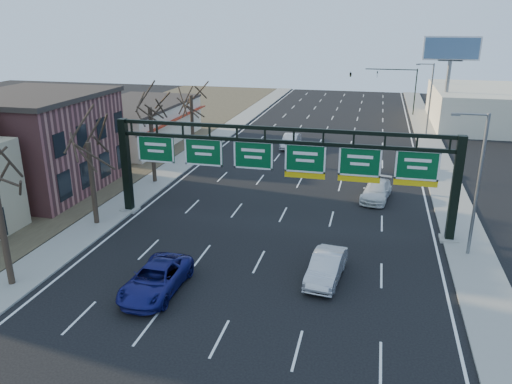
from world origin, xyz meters
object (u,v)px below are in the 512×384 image
(sign_gantry, at_px, (281,163))
(car_white_wagon, at_px, (377,191))
(car_blue_suv, at_px, (156,279))
(car_silver_sedan, at_px, (326,267))

(sign_gantry, distance_m, car_white_wagon, 10.55)
(car_blue_suv, relative_size, car_white_wagon, 1.11)
(car_blue_suv, xyz_separation_m, car_white_wagon, (11.44, 17.95, -0.04))
(car_blue_suv, distance_m, car_white_wagon, 21.29)
(car_silver_sedan, distance_m, car_white_wagon, 14.64)
(car_blue_suv, height_order, car_silver_sedan, car_silver_sedan)
(sign_gantry, bearing_deg, car_silver_sedan, -60.62)
(car_white_wagon, bearing_deg, car_blue_suv, -113.55)
(sign_gantry, distance_m, car_silver_sedan, 9.13)
(car_blue_suv, height_order, car_white_wagon, car_blue_suv)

